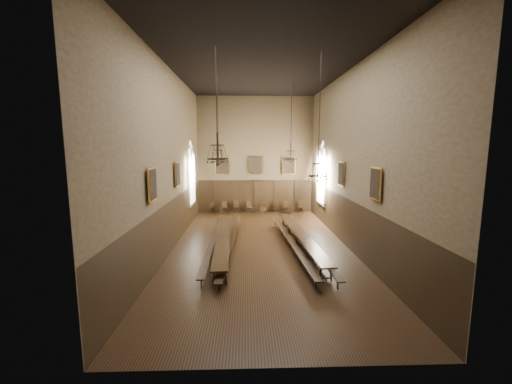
{
  "coord_description": "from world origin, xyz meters",
  "views": [
    {
      "loc": [
        -0.75,
        -15.66,
        5.14
      ],
      "look_at": [
        -0.19,
        1.5,
        2.66
      ],
      "focal_mm": 22.0,
      "sensor_mm": 36.0,
      "label": 1
    }
  ],
  "objects_px": {
    "chair_3": "(249,209)",
    "chair_4": "(263,209)",
    "chair_5": "(276,209)",
    "chair_6": "(286,209)",
    "bench_right_inner": "(290,242)",
    "chair_2": "(237,209)",
    "chandelier_back_left": "(218,154)",
    "bench_right_outer": "(308,241)",
    "table_right": "(301,240)",
    "chair_1": "(225,210)",
    "table_left": "(224,242)",
    "chair_0": "(212,210)",
    "chandelier_front_left": "(217,151)",
    "chandelier_front_right": "(318,167)",
    "bench_left_inner": "(231,243)",
    "chandelier_back_right": "(291,153)",
    "chair_7": "(301,209)",
    "bench_left_outer": "(213,242)"
  },
  "relations": [
    {
      "from": "chair_3",
      "to": "chair_4",
      "type": "relative_size",
      "value": 0.98
    },
    {
      "from": "chair_5",
      "to": "chair_6",
      "type": "relative_size",
      "value": 1.07
    },
    {
      "from": "bench_right_inner",
      "to": "chair_2",
      "type": "height_order",
      "value": "chair_2"
    },
    {
      "from": "chair_3",
      "to": "chandelier_back_left",
      "type": "bearing_deg",
      "value": -121.15
    },
    {
      "from": "chair_2",
      "to": "chair_5",
      "type": "bearing_deg",
      "value": -13.79
    },
    {
      "from": "bench_right_outer",
      "to": "chair_5",
      "type": "distance_m",
      "value": 8.74
    },
    {
      "from": "table_right",
      "to": "chair_1",
      "type": "height_order",
      "value": "chair_1"
    },
    {
      "from": "table_left",
      "to": "bench_right_inner",
      "type": "bearing_deg",
      "value": 1.29
    },
    {
      "from": "table_right",
      "to": "chair_0",
      "type": "bearing_deg",
      "value": 122.48
    },
    {
      "from": "chandelier_front_left",
      "to": "table_left",
      "type": "bearing_deg",
      "value": 90.07
    },
    {
      "from": "chandelier_front_right",
      "to": "bench_left_inner",
      "type": "bearing_deg",
      "value": 150.08
    },
    {
      "from": "chair_2",
      "to": "chandelier_front_right",
      "type": "xyz_separation_m",
      "value": [
        3.82,
        -11.02,
        3.99
      ]
    },
    {
      "from": "chandelier_back_right",
      "to": "chandelier_front_left",
      "type": "height_order",
      "value": "same"
    },
    {
      "from": "bench_right_outer",
      "to": "chair_0",
      "type": "height_order",
      "value": "chair_0"
    },
    {
      "from": "table_left",
      "to": "chair_6",
      "type": "bearing_deg",
      "value": 63.93
    },
    {
      "from": "table_right",
      "to": "chair_5",
      "type": "relative_size",
      "value": 9.54
    },
    {
      "from": "chandelier_front_left",
      "to": "chair_0",
      "type": "bearing_deg",
      "value": 97.66
    },
    {
      "from": "bench_left_inner",
      "to": "chair_7",
      "type": "distance_m",
      "value": 10.12
    },
    {
      "from": "bench_left_outer",
      "to": "chandelier_front_left",
      "type": "distance_m",
      "value": 5.53
    },
    {
      "from": "chair_7",
      "to": "chandelier_back_right",
      "type": "xyz_separation_m",
      "value": [
        -1.68,
        -5.73,
        4.48
      ]
    },
    {
      "from": "bench_left_outer",
      "to": "chair_2",
      "type": "xyz_separation_m",
      "value": [
        0.96,
        8.58,
        0.0
      ]
    },
    {
      "from": "table_right",
      "to": "chair_4",
      "type": "bearing_deg",
      "value": 99.78
    },
    {
      "from": "chair_7",
      "to": "chandelier_back_left",
      "type": "height_order",
      "value": "chandelier_back_left"
    },
    {
      "from": "bench_left_outer",
      "to": "chair_6",
      "type": "bearing_deg",
      "value": 60.29
    },
    {
      "from": "chair_2",
      "to": "chair_6",
      "type": "height_order",
      "value": "chair_2"
    },
    {
      "from": "chandelier_back_left",
      "to": "bench_right_inner",
      "type": "bearing_deg",
      "value": -34.07
    },
    {
      "from": "chair_3",
      "to": "chandelier_back_left",
      "type": "xyz_separation_m",
      "value": [
        -1.83,
        -6.19,
        4.47
      ]
    },
    {
      "from": "chair_1",
      "to": "chair_0",
      "type": "bearing_deg",
      "value": 160.99
    },
    {
      "from": "chair_7",
      "to": "chandelier_back_right",
      "type": "distance_m",
      "value": 7.47
    },
    {
      "from": "bench_right_outer",
      "to": "chandelier_back_left",
      "type": "relative_size",
      "value": 2.23
    },
    {
      "from": "bench_left_outer",
      "to": "bench_right_outer",
      "type": "height_order",
      "value": "bench_right_outer"
    },
    {
      "from": "chair_0",
      "to": "chair_6",
      "type": "xyz_separation_m",
      "value": [
        5.82,
        -0.09,
        0.01
      ]
    },
    {
      "from": "chair_1",
      "to": "chandelier_back_left",
      "type": "relative_size",
      "value": 0.19
    },
    {
      "from": "bench_left_outer",
      "to": "chandelier_front_right",
      "type": "bearing_deg",
      "value": -27.05
    },
    {
      "from": "chair_5",
      "to": "chair_0",
      "type": "bearing_deg",
      "value": -175.12
    },
    {
      "from": "table_left",
      "to": "chair_5",
      "type": "height_order",
      "value": "chair_5"
    },
    {
      "from": "table_right",
      "to": "chandelier_back_right",
      "type": "xyz_separation_m",
      "value": [
        -0.18,
        2.87,
        4.41
      ]
    },
    {
      "from": "chair_4",
      "to": "table_right",
      "type": "bearing_deg",
      "value": -68.62
    },
    {
      "from": "table_left",
      "to": "chandelier_back_right",
      "type": "distance_m",
      "value": 6.56
    },
    {
      "from": "chair_4",
      "to": "chandelier_back_left",
      "type": "bearing_deg",
      "value": -103.71
    },
    {
      "from": "chair_7",
      "to": "bench_right_inner",
      "type": "bearing_deg",
      "value": -94.85
    },
    {
      "from": "chandelier_front_left",
      "to": "bench_left_inner",
      "type": "bearing_deg",
      "value": 81.88
    },
    {
      "from": "table_left",
      "to": "chair_2",
      "type": "bearing_deg",
      "value": 87.4
    },
    {
      "from": "chair_5",
      "to": "chandelier_front_left",
      "type": "height_order",
      "value": "chandelier_front_left"
    },
    {
      "from": "bench_left_outer",
      "to": "chair_0",
      "type": "bearing_deg",
      "value": 96.53
    },
    {
      "from": "bench_left_inner",
      "to": "chair_6",
      "type": "distance_m",
      "value": 9.55
    },
    {
      "from": "chair_3",
      "to": "bench_right_outer",
      "type": "bearing_deg",
      "value": -86.03
    },
    {
      "from": "chair_2",
      "to": "chandelier_back_right",
      "type": "xyz_separation_m",
      "value": [
        3.39,
        -5.8,
        4.48
      ]
    },
    {
      "from": "table_left",
      "to": "bench_right_outer",
      "type": "xyz_separation_m",
      "value": [
        4.35,
        0.14,
        -0.06
      ]
    },
    {
      "from": "bench_right_inner",
      "to": "chair_0",
      "type": "relative_size",
      "value": 11.95
    }
  ]
}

